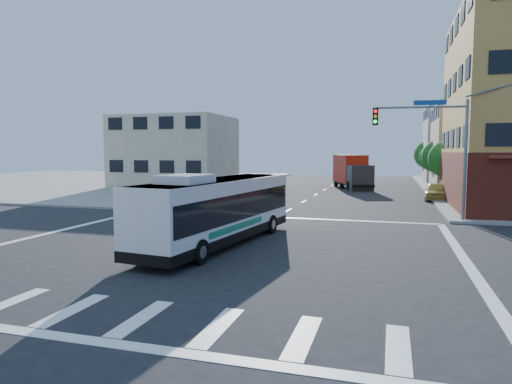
% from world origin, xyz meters
% --- Properties ---
extents(ground, '(120.00, 120.00, 0.00)m').
position_xyz_m(ground, '(0.00, 0.00, 0.00)').
color(ground, black).
rests_on(ground, ground).
extents(sidewalk_nw, '(50.00, 50.00, 0.15)m').
position_xyz_m(sidewalk_nw, '(-35.00, 35.00, 0.07)').
color(sidewalk_nw, gray).
rests_on(sidewalk_nw, ground).
extents(building_east_near, '(12.06, 10.06, 9.00)m').
position_xyz_m(building_east_near, '(16.98, 33.98, 4.51)').
color(building_east_near, '#B9A58D').
rests_on(building_east_near, ground).
extents(building_east_far, '(12.06, 10.06, 10.00)m').
position_xyz_m(building_east_far, '(16.98, 47.98, 5.01)').
color(building_east_far, '#A1A19C').
rests_on(building_east_far, ground).
extents(building_west, '(12.06, 10.06, 8.00)m').
position_xyz_m(building_west, '(-17.02, 29.98, 4.01)').
color(building_west, beige).
rests_on(building_west, ground).
extents(signal_mast_ne, '(7.91, 1.13, 8.07)m').
position_xyz_m(signal_mast_ne, '(9.08, 10.62, 4.98)').
color(signal_mast_ne, slate).
rests_on(signal_mast_ne, ground).
extents(street_tree_a, '(3.60, 3.60, 5.53)m').
position_xyz_m(street_tree_a, '(11.90, 27.92, 3.59)').
color(street_tree_a, '#3D2716').
rests_on(street_tree_a, ground).
extents(street_tree_b, '(3.80, 3.80, 5.79)m').
position_xyz_m(street_tree_b, '(11.90, 35.92, 3.75)').
color(street_tree_b, '#3D2716').
rests_on(street_tree_b, ground).
extents(street_tree_c, '(3.40, 3.40, 5.29)m').
position_xyz_m(street_tree_c, '(11.90, 43.92, 3.46)').
color(street_tree_c, '#3D2716').
rests_on(street_tree_c, ground).
extents(street_tree_d, '(4.00, 4.00, 6.03)m').
position_xyz_m(street_tree_d, '(11.90, 51.92, 3.88)').
color(street_tree_d, '#3D2716').
rests_on(street_tree_d, ground).
extents(transit_bus, '(3.63, 10.94, 3.18)m').
position_xyz_m(transit_bus, '(-0.38, 0.82, 1.55)').
color(transit_bus, black).
rests_on(transit_bus, ground).
extents(box_truck, '(5.07, 8.47, 3.68)m').
position_xyz_m(box_truck, '(2.66, 33.31, 1.78)').
color(box_truck, '#28282D').
rests_on(box_truck, ground).
extents(parked_car, '(2.10, 4.47, 1.48)m').
position_xyz_m(parked_car, '(10.39, 23.21, 0.74)').
color(parked_car, '#DEC95F').
rests_on(parked_car, ground).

